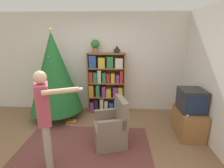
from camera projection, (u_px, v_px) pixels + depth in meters
name	position (u px, v px, depth m)	size (l,w,h in m)	color
ground_plane	(86.00, 155.00, 3.06)	(14.00, 14.00, 0.00)	#846042
wall_back	(98.00, 63.00, 4.71)	(8.00, 0.10, 2.60)	silver
area_rug	(83.00, 154.00, 3.08)	(2.43, 1.92, 0.01)	brown
bookshelf	(106.00, 84.00, 4.63)	(0.97, 0.28, 1.60)	brown
tv_stand	(188.00, 122.00, 3.65)	(0.49, 0.74, 0.55)	#996638
television	(191.00, 100.00, 3.51)	(0.46, 0.51, 0.45)	#28282D
game_remote	(187.00, 114.00, 3.36)	(0.04, 0.12, 0.02)	white
christmas_tree	(54.00, 73.00, 4.18)	(1.27, 1.27, 2.19)	#4C3323
armchair	(112.00, 129.00, 3.31)	(0.69, 0.69, 0.92)	#7A6B5B
standing_person	(45.00, 114.00, 2.52)	(0.72, 0.43, 1.57)	#9E937F
potted_plant	(95.00, 45.00, 4.38)	(0.22, 0.22, 0.33)	#935B38
table_lamp	(117.00, 49.00, 4.38)	(0.20, 0.20, 0.18)	#473828
book_pile_near_tree	(71.00, 122.00, 4.14)	(0.25, 0.19, 0.08)	beige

